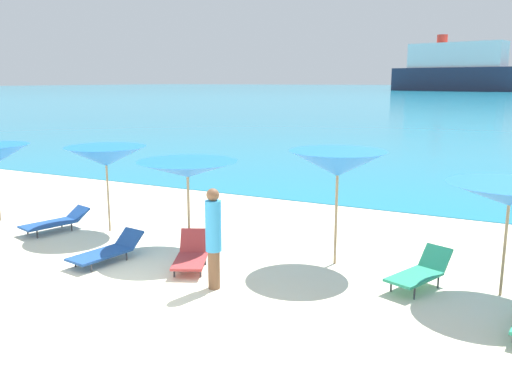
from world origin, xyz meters
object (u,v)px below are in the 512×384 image
Objects in this scene: umbrella_5 at (510,195)px; cruise_ship at (455,70)px; umbrella_3 at (188,169)px; lounge_chair_2 at (191,255)px; beachgoer_0 at (213,235)px; umbrella_4 at (338,164)px; umbrella_2 at (106,156)px; lounge_chair_0 at (108,250)px; lounge_chair_3 at (420,271)px; lounge_chair_5 at (56,221)px.

cruise_ship is at bearing 97.74° from umbrella_5.
umbrella_3 is 1.99m from lounge_chair_2.
beachgoer_0 is (-4.70, -2.05, -0.81)m from umbrella_5.
lounge_chair_2 is 0.03× the size of cruise_ship.
umbrella_4 reaches higher than umbrella_3.
lounge_chair_2 is at bearing -22.03° from umbrella_2.
lounge_chair_3 is (6.14, 1.49, 0.07)m from lounge_chair_0.
umbrella_2 is 0.99× the size of umbrella_5.
lounge_chair_2 is at bearing -147.56° from umbrella_4.
lounge_chair_0 is at bearing -27.29° from beachgoer_0.
lounge_chair_0 is at bearing -7.75° from lounge_chair_5.
lounge_chair_0 is 0.96× the size of lounge_chair_5.
umbrella_5 is 10.41m from lounge_chair_5.
umbrella_4 is 3.20m from umbrella_5.
beachgoer_0 is (1.71, -1.72, -0.82)m from umbrella_3.
lounge_chair_2 is 1.42m from beachgoer_0.
cruise_ship reaches higher than lounge_chair_3.
lounge_chair_5 is (-10.27, -0.59, -1.57)m from umbrella_5.
beachgoer_0 is (4.39, -2.10, -0.89)m from umbrella_2.
lounge_chair_5 is 0.04× the size of cruise_ship.
lounge_chair_0 is 0.04× the size of cruise_ship.
umbrella_2 reaches higher than lounge_chair_5.
umbrella_4 reaches higher than lounge_chair_0.
umbrella_4 is 1.38× the size of lounge_chair_0.
umbrella_5 is 1.17× the size of beachgoer_0.
umbrella_2 is 1.26× the size of lounge_chair_0.
umbrella_2 is at bearing -70.72° from cruise_ship.
umbrella_5 reaches higher than beachgoer_0.
lounge_chair_3 is (-1.35, -0.30, -1.51)m from umbrella_5.
cruise_ship is (-20.68, 199.69, 5.67)m from umbrella_3.
lounge_chair_5 is at bearing -36.65° from beachgoer_0.
umbrella_3 reaches higher than lounge_chair_2.
umbrella_3 is at bearing -67.23° from beachgoer_0.
umbrella_3 reaches higher than lounge_chair_3.
umbrella_2 is 1.16× the size of beachgoer_0.
umbrella_4 is at bearing -175.79° from lounge_chair_3.
lounge_chair_2 is (-2.50, -1.59, -1.82)m from umbrella_4.
lounge_chair_5 is at bearing -173.10° from umbrella_4.
cruise_ship reaches higher than lounge_chair_5.
beachgoer_0 is (2.78, -0.26, 0.77)m from lounge_chair_0.
umbrella_3 reaches higher than lounge_chair_0.
lounge_chair_2 is 0.82× the size of lounge_chair_5.
lounge_chair_5 is at bearing -156.85° from lounge_chair_3.
umbrella_4 is at bearing 7.16° from lounge_chair_2.
umbrella_5 reaches higher than lounge_chair_5.
lounge_chair_3 is 8.93m from lounge_chair_5.
umbrella_2 is 1.41× the size of lounge_chair_3.
umbrella_3 is 5.29m from lounge_chair_3.
umbrella_3 is at bearing 62.64° from lounge_chair_0.
umbrella_5 is 1.27× the size of lounge_chair_0.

